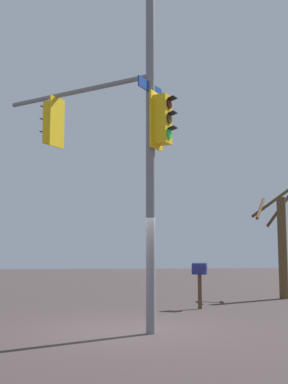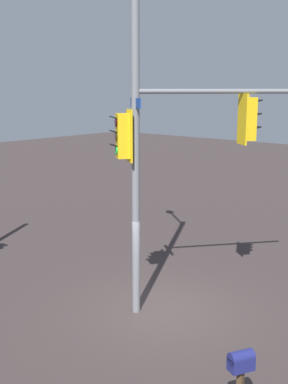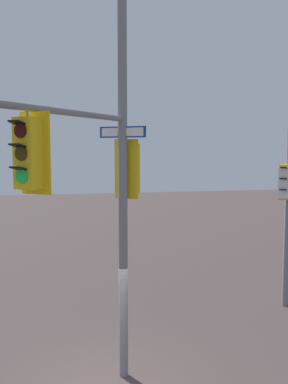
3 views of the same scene
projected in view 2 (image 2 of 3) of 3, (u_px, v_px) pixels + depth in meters
ground_plane at (162, 310)px, 13.22m from camera, size 80.00×80.00×0.00m
main_signal_pole_assembly at (160, 112)px, 12.35m from camera, size 4.90×4.02×9.63m
mailbox at (241, 367)px, 8.54m from camera, size 0.41×0.50×1.41m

